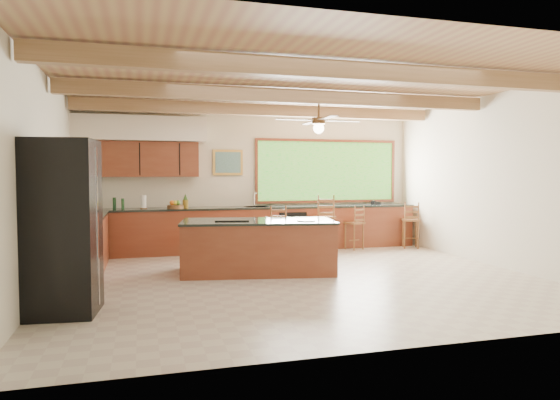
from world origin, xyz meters
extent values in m
plane|color=#BDB49D|center=(0.00, 0.00, 0.00)|extent=(7.20, 7.20, 0.00)
cube|color=beige|center=(0.00, 3.25, 1.50)|extent=(7.20, 0.04, 3.00)
cube|color=beige|center=(0.00, -3.25, 1.50)|extent=(7.20, 0.04, 3.00)
cube|color=beige|center=(-3.60, 0.00, 1.50)|extent=(0.04, 6.50, 3.00)
cube|color=beige|center=(3.60, 0.00, 1.50)|extent=(0.04, 6.50, 3.00)
cube|color=#A28051|center=(0.00, 0.00, 3.00)|extent=(7.20, 6.50, 0.04)
cube|color=#916C48|center=(0.00, -1.60, 2.86)|extent=(7.10, 0.15, 0.22)
cube|color=#916C48|center=(0.00, 0.50, 2.86)|extent=(7.10, 0.15, 0.22)
cube|color=#916C48|center=(0.00, 2.30, 2.86)|extent=(7.10, 0.15, 0.22)
cube|color=brown|center=(-2.35, 3.06, 1.90)|extent=(2.30, 0.35, 0.70)
cube|color=silver|center=(-2.35, 2.99, 2.50)|extent=(2.60, 0.50, 0.48)
cylinder|color=#FFEABF|center=(-3.05, 2.99, 2.27)|extent=(0.10, 0.10, 0.01)
cylinder|color=#FFEABF|center=(-1.65, 2.99, 2.27)|extent=(0.10, 0.10, 0.01)
cube|color=#6BA43A|center=(1.70, 3.22, 1.67)|extent=(3.20, 0.04, 1.30)
cube|color=#B48337|center=(-0.55, 3.22, 1.85)|extent=(0.64, 0.03, 0.54)
cube|color=#3E705A|center=(-0.55, 3.20, 1.85)|extent=(0.54, 0.01, 0.44)
cube|color=brown|center=(0.00, 2.91, 0.44)|extent=(7.00, 0.65, 0.88)
cube|color=black|center=(0.00, 2.91, 0.90)|extent=(7.04, 0.69, 0.04)
cube|color=brown|center=(-3.26, 1.35, 0.44)|extent=(0.65, 2.35, 0.88)
cube|color=black|center=(-3.26, 1.35, 0.90)|extent=(0.69, 2.39, 0.04)
cube|color=black|center=(0.70, 2.58, 0.42)|extent=(0.60, 0.02, 0.78)
cube|color=silver|center=(0.00, 2.91, 0.91)|extent=(0.50, 0.38, 0.03)
cylinder|color=silver|center=(0.00, 3.11, 1.07)|extent=(0.03, 0.03, 0.30)
cylinder|color=silver|center=(0.00, 3.01, 1.20)|extent=(0.03, 0.20, 0.03)
cylinder|color=white|center=(-2.29, 2.92, 1.05)|extent=(0.11, 0.11, 0.27)
cylinder|color=#1B441D|center=(-2.84, 3.05, 1.03)|extent=(0.06, 0.06, 0.22)
cylinder|color=#1B441D|center=(-2.68, 2.96, 1.02)|extent=(0.06, 0.06, 0.21)
cube|color=black|center=(2.78, 2.97, 0.96)|extent=(0.21, 0.18, 0.08)
cube|color=brown|center=(-0.51, 0.60, 0.41)|extent=(2.57, 1.52, 0.82)
cube|color=black|center=(-0.51, 0.60, 0.84)|extent=(2.61, 1.56, 0.04)
cube|color=black|center=(-0.92, 0.67, 0.86)|extent=(0.60, 0.51, 0.02)
cylinder|color=white|center=(0.21, 0.25, 0.86)|extent=(0.30, 0.30, 0.01)
cube|color=black|center=(-3.22, -1.17, 1.00)|extent=(0.85, 0.83, 2.00)
cube|color=silver|center=(-2.83, -1.17, 1.00)|extent=(0.03, 0.06, 1.84)
cube|color=brown|center=(0.10, 1.76, 0.62)|extent=(0.40, 0.40, 0.04)
cylinder|color=brown|center=(-0.05, 1.61, 0.30)|extent=(0.03, 0.03, 0.60)
cylinder|color=brown|center=(0.25, 1.61, 0.30)|extent=(0.03, 0.03, 0.60)
cylinder|color=brown|center=(-0.05, 1.90, 0.30)|extent=(0.03, 0.03, 0.60)
cylinder|color=brown|center=(0.25, 1.90, 0.30)|extent=(0.03, 0.03, 0.60)
cube|color=brown|center=(1.32, 2.45, 0.71)|extent=(0.43, 0.43, 0.04)
cylinder|color=brown|center=(1.15, 2.28, 0.34)|extent=(0.04, 0.04, 0.69)
cylinder|color=brown|center=(1.48, 2.28, 0.34)|extent=(0.04, 0.04, 0.69)
cylinder|color=brown|center=(1.15, 2.62, 0.34)|extent=(0.04, 0.04, 0.69)
cylinder|color=brown|center=(1.48, 2.62, 0.34)|extent=(0.04, 0.04, 0.69)
cube|color=brown|center=(2.02, 2.45, 0.57)|extent=(0.43, 0.43, 0.04)
cylinder|color=brown|center=(1.89, 2.32, 0.27)|extent=(0.03, 0.03, 0.55)
cylinder|color=brown|center=(2.16, 2.32, 0.27)|extent=(0.03, 0.03, 0.55)
cylinder|color=brown|center=(1.89, 2.58, 0.27)|extent=(0.03, 0.03, 0.55)
cylinder|color=brown|center=(2.16, 2.58, 0.27)|extent=(0.03, 0.03, 0.55)
cube|color=brown|center=(3.30, 2.34, 0.61)|extent=(0.47, 0.47, 0.04)
cylinder|color=brown|center=(3.16, 2.19, 0.29)|extent=(0.03, 0.03, 0.59)
cylinder|color=brown|center=(3.44, 2.19, 0.29)|extent=(0.03, 0.03, 0.59)
cylinder|color=brown|center=(3.16, 2.48, 0.29)|extent=(0.03, 0.03, 0.59)
cylinder|color=brown|center=(3.44, 2.48, 0.29)|extent=(0.03, 0.03, 0.59)
camera|label=1|loc=(-2.34, -7.28, 1.61)|focal=32.00mm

